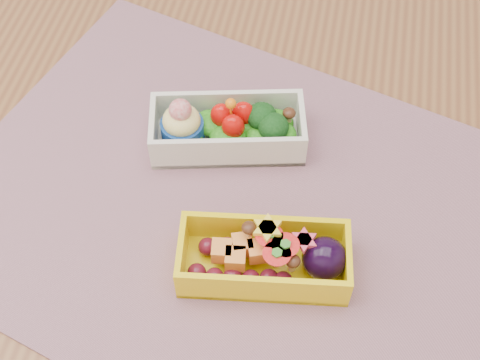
% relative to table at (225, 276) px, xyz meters
% --- Properties ---
extents(table, '(1.20, 0.80, 0.75)m').
position_rel_table_xyz_m(table, '(0.00, 0.00, 0.00)').
color(table, brown).
rests_on(table, ground).
extents(placemat, '(0.63, 0.55, 0.00)m').
position_rel_table_xyz_m(placemat, '(0.00, 0.02, 0.10)').
color(placemat, gray).
rests_on(placemat, table).
extents(bento_white, '(0.17, 0.10, 0.06)m').
position_rel_table_xyz_m(bento_white, '(-0.02, 0.10, 0.12)').
color(bento_white, silver).
rests_on(bento_white, placemat).
extents(bento_yellow, '(0.16, 0.09, 0.05)m').
position_rel_table_xyz_m(bento_yellow, '(0.05, -0.04, 0.12)').
color(bento_yellow, yellow).
rests_on(bento_yellow, placemat).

